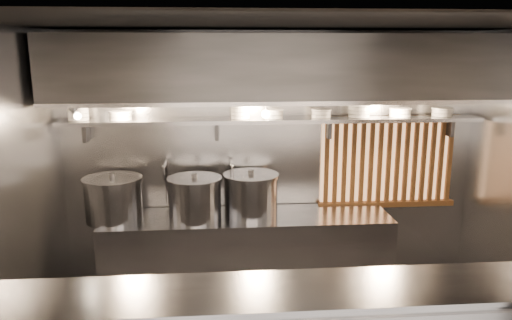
{
  "coord_description": "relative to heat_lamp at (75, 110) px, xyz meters",
  "views": [
    {
      "loc": [
        -0.62,
        -3.83,
        2.63
      ],
      "look_at": [
        -0.25,
        0.55,
        1.63
      ],
      "focal_mm": 35.0,
      "sensor_mm": 36.0,
      "label": 1
    }
  ],
  "objects": [
    {
      "name": "ceiling",
      "position": [
        1.9,
        -0.85,
        0.73
      ],
      "size": [
        4.5,
        4.5,
        0.0
      ],
      "primitive_type": "plane",
      "rotation": [
        3.14,
        0.0,
        0.0
      ],
      "color": "black",
      "rests_on": "wall_back"
    },
    {
      "name": "wall_back",
      "position": [
        1.9,
        0.65,
        -0.67
      ],
      "size": [
        4.5,
        0.0,
        4.5
      ],
      "primitive_type": "plane",
      "rotation": [
        1.57,
        0.0,
        0.0
      ],
      "color": "gray",
      "rests_on": "floor"
    },
    {
      "name": "wall_left",
      "position": [
        -0.35,
        -0.85,
        -0.67
      ],
      "size": [
        0.0,
        3.0,
        3.0
      ],
      "primitive_type": "plane",
      "rotation": [
        1.57,
        0.0,
        1.57
      ],
      "color": "gray",
      "rests_on": "floor"
    },
    {
      "name": "cooking_bench",
      "position": [
        1.6,
        0.28,
        -1.62
      ],
      "size": [
        3.0,
        0.7,
        0.9
      ],
      "primitive_type": "cube",
      "color": "#98989D",
      "rests_on": "floor"
    },
    {
      "name": "bowl_shelf",
      "position": [
        1.9,
        0.47,
        -0.19
      ],
      "size": [
        4.4,
        0.34,
        0.04
      ],
      "primitive_type": "cube",
      "color": "#98989D",
      "rests_on": "wall_back"
    },
    {
      "name": "exhaust_hood",
      "position": [
        1.9,
        0.25,
        0.36
      ],
      "size": [
        4.4,
        0.81,
        0.65
      ],
      "color": "#2D2D30",
      "rests_on": "ceiling"
    },
    {
      "name": "wood_screen",
      "position": [
        3.2,
        0.6,
        -0.69
      ],
      "size": [
        1.56,
        0.09,
        1.04
      ],
      "color": "#FFB572",
      "rests_on": "wall_back"
    },
    {
      "name": "faucet_left",
      "position": [
        0.75,
        0.52,
        -0.76
      ],
      "size": [
        0.04,
        0.3,
        0.5
      ],
      "color": "silver",
      "rests_on": "wall_back"
    },
    {
      "name": "faucet_right",
      "position": [
        1.45,
        0.52,
        -0.76
      ],
      "size": [
        0.04,
        0.3,
        0.5
      ],
      "color": "silver",
      "rests_on": "wall_back"
    },
    {
      "name": "heat_lamp",
      "position": [
        0.0,
        0.0,
        0.0
      ],
      "size": [
        0.25,
        0.35,
        0.2
      ],
      "color": "#98989D",
      "rests_on": "exhaust_hood"
    },
    {
      "name": "pendant_bulb",
      "position": [
        1.8,
        0.35,
        -0.11
      ],
      "size": [
        0.09,
        0.09,
        0.19
      ],
      "color": "#2D2D30",
      "rests_on": "exhaust_hood"
    },
    {
      "name": "stock_pot_left",
      "position": [
        1.06,
        0.23,
        -0.95
      ],
      "size": [
        0.68,
        0.68,
        0.48
      ],
      "rotation": [
        0.0,
        0.0,
        0.25
      ],
      "color": "#98989D",
      "rests_on": "cooking_bench"
    },
    {
      "name": "stock_pot_mid",
      "position": [
        0.24,
        0.27,
        -0.94
      ],
      "size": [
        0.64,
        0.64,
        0.49
      ],
      "rotation": [
        0.0,
        0.0,
        0.08
      ],
      "color": "#98989D",
      "rests_on": "cooking_bench"
    },
    {
      "name": "stock_pot_right",
      "position": [
        1.64,
        0.32,
        -0.95
      ],
      "size": [
        0.75,
        0.75,
        0.48
      ],
      "rotation": [
        0.0,
        0.0,
        0.35
      ],
      "color": "#98989D",
      "rests_on": "cooking_bench"
    },
    {
      "name": "bowl_stack_0",
      "position": [
        -0.1,
        0.47,
        -0.08
      ],
      "size": [
        0.22,
        0.22,
        0.17
      ],
      "color": "silver",
      "rests_on": "bowl_shelf"
    },
    {
      "name": "bowl_stack_1",
      "position": [
        0.32,
        0.47,
        -0.12
      ],
      "size": [
        0.24,
        0.24,
        0.09
      ],
      "color": "silver",
      "rests_on": "bowl_shelf"
    },
    {
      "name": "bowl_stack_2",
      "position": [
        1.55,
        0.47,
        -0.08
      ],
      "size": [
        0.21,
        0.21,
        0.17
      ],
      "color": "silver",
      "rests_on": "bowl_shelf"
    },
    {
      "name": "bowl_stack_3",
      "position": [
        1.9,
        0.47,
        -0.12
      ],
      "size": [
        0.2,
        0.2,
        0.09
      ],
      "color": "silver",
      "rests_on": "bowl_shelf"
    },
    {
      "name": "bowl_stack_4",
      "position": [
        2.4,
        0.47,
        -0.12
      ],
      "size": [
        0.22,
        0.22,
        0.09
      ],
      "color": "silver",
      "rests_on": "bowl_shelf"
    },
    {
      "name": "bowl_stack_5",
      "position": [
        2.8,
        0.47,
        -0.1
      ],
      "size": [
        0.24,
        0.24,
        0.13
      ],
      "color": "silver",
      "rests_on": "bowl_shelf"
    },
    {
      "name": "bowl_stack_6",
      "position": [
        3.25,
        0.47,
        -0.12
      ],
      "size": [
        0.24,
        0.24,
        0.09
      ],
      "color": "silver",
      "rests_on": "bowl_shelf"
    },
    {
      "name": "bowl_stack_7",
      "position": [
        3.71,
        0.47,
        -0.12
      ],
      "size": [
        0.23,
        0.23,
        0.09
      ],
      "color": "silver",
      "rests_on": "bowl_shelf"
    }
  ]
}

